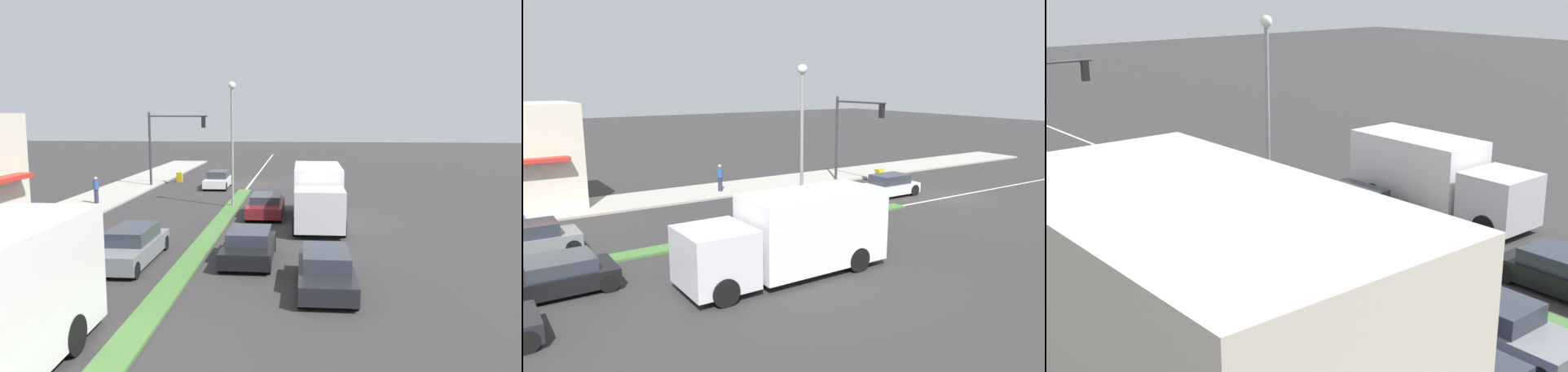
{
  "view_description": "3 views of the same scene",
  "coord_description": "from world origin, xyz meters",
  "views": [
    {
      "loc": [
        -4.24,
        40.57,
        5.58
      ],
      "look_at": [
        -1.82,
        11.96,
        1.5
      ],
      "focal_mm": 35.0,
      "sensor_mm": 36.0,
      "label": 1
    },
    {
      "loc": [
        -19.07,
        24.07,
        6.72
      ],
      "look_at": [
        0.19,
        11.42,
        1.95
      ],
      "focal_mm": 35.0,
      "sensor_mm": 36.0,
      "label": 2
    },
    {
      "loc": [
        16.04,
        31.73,
        8.82
      ],
      "look_at": [
        -0.61,
        12.1,
        1.34
      ],
      "focal_mm": 50.0,
      "sensor_mm": 36.0,
      "label": 3
    }
  ],
  "objects": [
    {
      "name": "ground_plane",
      "position": [
        0.0,
        18.0,
        0.0
      ],
      "size": [
        160.0,
        160.0,
        0.0
      ],
      "primitive_type": "plane",
      "color": "#333030"
    },
    {
      "name": "van_white",
      "position": [
        2.2,
        2.72,
        0.62
      ],
      "size": [
        1.74,
        3.83,
        1.3
      ],
      "color": "silver",
      "rests_on": "ground"
    },
    {
      "name": "pedestrian",
      "position": [
        8.47,
        10.65,
        0.99
      ],
      "size": [
        0.34,
        0.34,
        1.65
      ],
      "color": "#282D42",
      "rests_on": "sidewalk_right"
    },
    {
      "name": "street_lamp",
      "position": [
        0.0,
        10.55,
        4.78
      ],
      "size": [
        0.44,
        0.44,
        7.37
      ],
      "color": "gray",
      "rests_on": "median_strip"
    },
    {
      "name": "building_corner_store",
      "position": [
        10.54,
        22.5,
        2.87
      ],
      "size": [
        5.13,
        8.26,
        5.49
      ],
      "color": "beige",
      "rests_on": "sidewalk_right"
    },
    {
      "name": "delivery_truck",
      "position": [
        -5.0,
        14.51,
        1.47
      ],
      "size": [
        2.44,
        7.5,
        2.87
      ],
      "color": "silver",
      "rests_on": "ground"
    },
    {
      "name": "suv_grey",
      "position": [
        2.2,
        22.36,
        0.63
      ],
      "size": [
        1.73,
        4.56,
        1.33
      ],
      "color": "slate",
      "rests_on": "ground"
    },
    {
      "name": "lane_marking_center",
      "position": [
        0.0,
        0.0,
        0.0
      ],
      "size": [
        0.16,
        60.0,
        0.01
      ],
      "primitive_type": "cube",
      "color": "beige",
      "rests_on": "ground"
    },
    {
      "name": "sedan_maroon",
      "position": [
        -2.2,
        13.09,
        0.58
      ],
      "size": [
        1.91,
        4.22,
        1.17
      ],
      "color": "maroon",
      "rests_on": "ground"
    },
    {
      "name": "suv_black",
      "position": [
        -2.2,
        21.78,
        0.58
      ],
      "size": [
        1.88,
        3.83,
        1.19
      ],
      "color": "black",
      "rests_on": "ground"
    }
  ]
}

